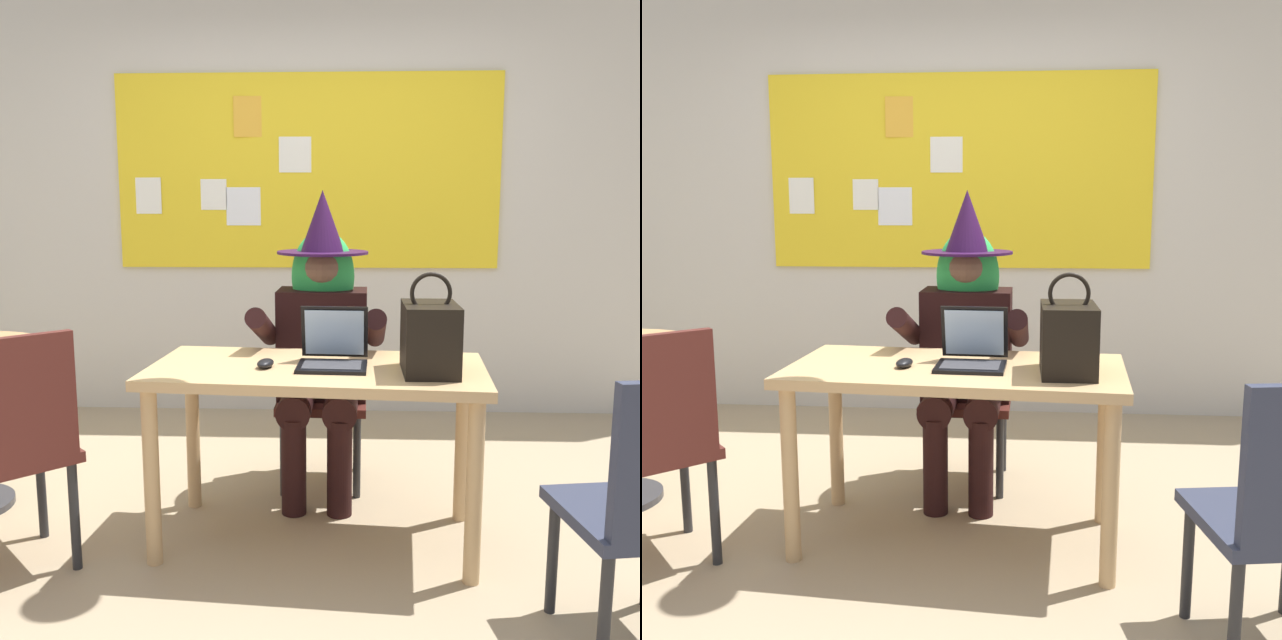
% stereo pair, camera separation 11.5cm
% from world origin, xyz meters
% --- Properties ---
extents(ground_plane, '(24.00, 24.00, 0.00)m').
position_xyz_m(ground_plane, '(0.00, 0.00, 0.00)').
color(ground_plane, tan).
extents(wall_back_bulletin, '(5.37, 2.04, 2.66)m').
position_xyz_m(wall_back_bulletin, '(0.00, 1.84, 1.35)').
color(wall_back_bulletin, beige).
rests_on(wall_back_bulletin, ground).
extents(desk_main, '(1.35, 0.74, 0.73)m').
position_xyz_m(desk_main, '(0.14, -0.01, 0.62)').
color(desk_main, tan).
rests_on(desk_main, ground).
extents(chair_at_desk, '(0.43, 0.43, 0.88)m').
position_xyz_m(chair_at_desk, '(0.14, 0.67, 0.49)').
color(chair_at_desk, '#4C1E19').
rests_on(chair_at_desk, ground).
extents(person_costumed, '(0.60, 0.68, 1.42)m').
position_xyz_m(person_costumed, '(0.14, 0.55, 0.77)').
color(person_costumed, black).
rests_on(person_costumed, ground).
extents(laptop, '(0.28, 0.28, 0.23)m').
position_xyz_m(laptop, '(0.21, 0.00, 0.78)').
color(laptop, black).
rests_on(laptop, desk_main).
extents(computer_mouse, '(0.08, 0.11, 0.03)m').
position_xyz_m(computer_mouse, '(-0.05, -0.05, 0.74)').
color(computer_mouse, black).
rests_on(computer_mouse, desk_main).
extents(handbag, '(0.20, 0.30, 0.38)m').
position_xyz_m(handbag, '(0.57, -0.10, 0.86)').
color(handbag, black).
rests_on(handbag, desk_main).
extents(chair_spare_by_window, '(0.59, 0.59, 0.91)m').
position_xyz_m(chair_spare_by_window, '(-0.93, -0.33, 0.51)').
color(chair_spare_by_window, '#4C1E19').
rests_on(chair_spare_by_window, ground).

